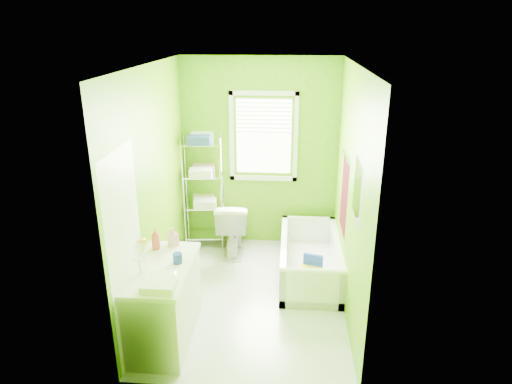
# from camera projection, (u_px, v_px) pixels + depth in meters

# --- Properties ---
(ground) EXTENTS (2.90, 2.90, 0.00)m
(ground) POSITION_uv_depth(u_px,v_px,m) (251.00, 295.00, 5.31)
(ground) COLOR silver
(ground) RESTS_ON ground
(room_envelope) EXTENTS (2.14, 2.94, 2.62)m
(room_envelope) POSITION_uv_depth(u_px,v_px,m) (251.00, 169.00, 4.77)
(room_envelope) COLOR #5B9A07
(room_envelope) RESTS_ON ground
(window) EXTENTS (0.92, 0.05, 1.22)m
(window) POSITION_uv_depth(u_px,v_px,m) (264.00, 132.00, 6.08)
(window) COLOR white
(window) RESTS_ON ground
(door) EXTENTS (0.09, 0.80, 2.00)m
(door) POSITION_uv_depth(u_px,v_px,m) (127.00, 257.00, 4.11)
(door) COLOR white
(door) RESTS_ON ground
(right_wall_decor) EXTENTS (0.04, 1.48, 1.17)m
(right_wall_decor) POSITION_uv_depth(u_px,v_px,m) (349.00, 192.00, 4.76)
(right_wall_decor) COLOR #490810
(right_wall_decor) RESTS_ON ground
(bathtub) EXTENTS (0.72, 1.55, 0.50)m
(bathtub) POSITION_uv_depth(u_px,v_px,m) (310.00, 264.00, 5.68)
(bathtub) COLOR white
(bathtub) RESTS_ON ground
(toilet) EXTENTS (0.45, 0.76, 0.76)m
(toilet) POSITION_uv_depth(u_px,v_px,m) (233.00, 227.00, 6.20)
(toilet) COLOR white
(toilet) RESTS_ON ground
(vanity) EXTENTS (0.55, 1.07, 1.04)m
(vanity) POSITION_uv_depth(u_px,v_px,m) (164.00, 301.00, 4.45)
(vanity) COLOR silver
(vanity) RESTS_ON ground
(wire_shelf_unit) EXTENTS (0.57, 0.46, 1.61)m
(wire_shelf_unit) POSITION_uv_depth(u_px,v_px,m) (204.00, 179.00, 6.22)
(wire_shelf_unit) COLOR silver
(wire_shelf_unit) RESTS_ON ground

